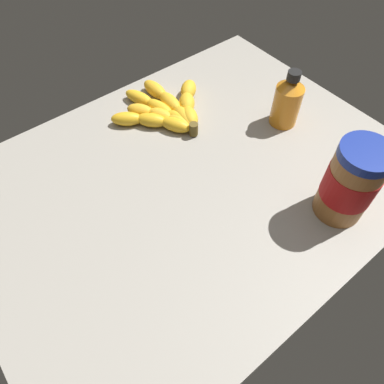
# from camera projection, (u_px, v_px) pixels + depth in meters

# --- Properties ---
(ground_plane) EXTENTS (0.90, 0.69, 0.04)m
(ground_plane) POSITION_uv_depth(u_px,v_px,m) (192.00, 182.00, 0.76)
(ground_plane) COLOR gray
(banana_bunch) EXTENTS (0.25, 0.22, 0.04)m
(banana_bunch) POSITION_uv_depth(u_px,v_px,m) (167.00, 110.00, 0.85)
(banana_bunch) COLOR gold
(banana_bunch) RESTS_ON ground_plane
(peanut_butter_jar) EXTENTS (0.09, 0.09, 0.16)m
(peanut_butter_jar) POSITION_uv_depth(u_px,v_px,m) (351.00, 183.00, 0.63)
(peanut_butter_jar) COLOR #9E602D
(peanut_butter_jar) RESTS_ON ground_plane
(honey_bottle) EXTENTS (0.06, 0.06, 0.14)m
(honey_bottle) POSITION_uv_depth(u_px,v_px,m) (286.00, 100.00, 0.80)
(honey_bottle) COLOR orange
(honey_bottle) RESTS_ON ground_plane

